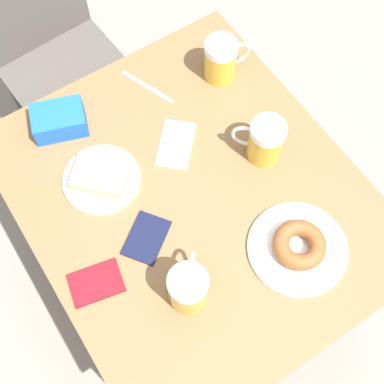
% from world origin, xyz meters
% --- Properties ---
extents(ground_plane, '(8.00, 8.00, 0.00)m').
position_xyz_m(ground_plane, '(0.00, 0.00, 0.00)').
color(ground_plane, gray).
extents(table, '(0.84, 0.99, 0.72)m').
position_xyz_m(table, '(0.00, 0.00, 0.66)').
color(table, olive).
rests_on(table, ground_plane).
extents(chair, '(0.43, 0.43, 0.96)m').
position_xyz_m(chair, '(-0.05, 0.83, 0.57)').
color(chair, '#514C47').
rests_on(chair, ground_plane).
extents(plate_with_cake, '(0.21, 0.21, 0.04)m').
position_xyz_m(plate_with_cake, '(-0.18, 0.17, 0.74)').
color(plate_with_cake, white).
rests_on(plate_with_cake, table).
extents(plate_with_donut, '(0.25, 0.25, 0.05)m').
position_xyz_m(plate_with_donut, '(0.14, -0.27, 0.74)').
color(plate_with_donut, white).
rests_on(plate_with_donut, table).
extents(beer_mug_left, '(0.11, 0.12, 0.13)m').
position_xyz_m(beer_mug_left, '(-0.15, -0.22, 0.79)').
color(beer_mug_left, gold).
rests_on(beer_mug_left, table).
extents(beer_mug_center, '(0.11, 0.12, 0.13)m').
position_xyz_m(beer_mug_center, '(0.23, 0.00, 0.79)').
color(beer_mug_center, gold).
rests_on(beer_mug_center, table).
extents(beer_mug_right, '(0.14, 0.09, 0.13)m').
position_xyz_m(beer_mug_right, '(0.29, 0.28, 0.79)').
color(beer_mug_right, gold).
rests_on(beer_mug_right, table).
extents(napkin_folded, '(0.16, 0.17, 0.00)m').
position_xyz_m(napkin_folded, '(0.05, 0.15, 0.73)').
color(napkin_folded, white).
rests_on(napkin_folded, table).
extents(fork, '(0.08, 0.18, 0.00)m').
position_xyz_m(fork, '(0.08, 0.36, 0.72)').
color(fork, silver).
rests_on(fork, table).
extents(passport_near_edge, '(0.15, 0.15, 0.01)m').
position_xyz_m(passport_near_edge, '(-0.16, -0.04, 0.73)').
color(passport_near_edge, '#141938').
rests_on(passport_near_edge, table).
extents(passport_far_edge, '(0.14, 0.11, 0.01)m').
position_xyz_m(passport_far_edge, '(-0.32, -0.07, 0.73)').
color(passport_far_edge, maroon).
rests_on(passport_far_edge, table).
extents(blue_pouch, '(0.17, 0.14, 0.07)m').
position_xyz_m(blue_pouch, '(-0.19, 0.38, 0.76)').
color(blue_pouch, blue).
rests_on(blue_pouch, table).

